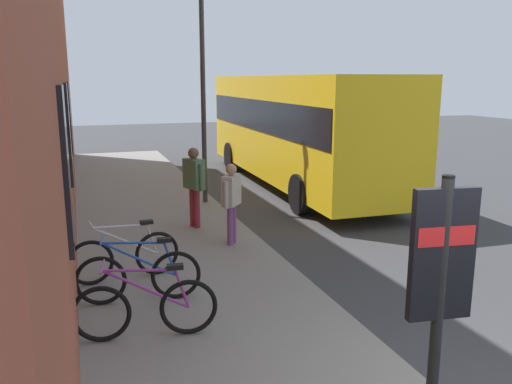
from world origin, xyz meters
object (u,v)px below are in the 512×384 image
city_bus (296,124)px  pedestrian_by_facade (194,179)px  pedestrian_crossing_street (231,196)px  street_lamp (203,75)px  bicycle_nearest_sign (146,308)px  bicycle_beside_lamp (139,276)px  bicycle_by_door (125,256)px  transit_info_sign (441,272)px

city_bus → pedestrian_by_facade: size_ratio=6.12×
pedestrian_crossing_street → street_lamp: 4.28m
street_lamp → bicycle_nearest_sign: bearing=160.8°
bicycle_nearest_sign → pedestrian_by_facade: bearing=-19.3°
bicycle_beside_lamp → city_bus: size_ratio=0.17×
city_bus → bicycle_by_door: bearing=139.0°
city_bus → bicycle_nearest_sign: bearing=146.7°
pedestrian_by_facade → bicycle_nearest_sign: bearing=160.7°
bicycle_nearest_sign → bicycle_beside_lamp: size_ratio=1.00×
pedestrian_by_facade → street_lamp: street_lamp is taller
bicycle_by_door → street_lamp: street_lamp is taller
bicycle_by_door → pedestrian_by_facade: pedestrian_by_facade is taller
bicycle_nearest_sign → street_lamp: street_lamp is taller
pedestrian_crossing_street → pedestrian_by_facade: size_ratio=0.91×
bicycle_beside_lamp → street_lamp: bearing=-22.1°
bicycle_beside_lamp → transit_info_sign: (-3.87, -2.01, 1.21)m
city_bus → pedestrian_by_facade: city_bus is taller
transit_info_sign → street_lamp: (9.65, -0.33, 1.62)m
bicycle_beside_lamp → bicycle_by_door: 0.95m
street_lamp → bicycle_by_door: bearing=153.0°
bicycle_beside_lamp → transit_info_sign: size_ratio=0.74×
bicycle_by_door → pedestrian_crossing_street: 2.50m
transit_info_sign → street_lamp: 9.79m
bicycle_beside_lamp → city_bus: city_bus is taller
bicycle_by_door → street_lamp: bearing=-27.0°
pedestrian_crossing_street → street_lamp: bearing=-5.5°
bicycle_nearest_sign → street_lamp: size_ratio=0.32×
bicycle_nearest_sign → bicycle_beside_lamp: (1.12, -0.05, -0.00)m
transit_info_sign → city_bus: 12.01m
bicycle_nearest_sign → bicycle_by_door: 2.06m
bicycle_nearest_sign → bicycle_by_door: same height
transit_info_sign → bicycle_nearest_sign: bearing=36.8°
street_lamp → pedestrian_by_facade: bearing=161.1°
transit_info_sign → pedestrian_by_facade: 7.46m
street_lamp → bicycle_beside_lamp: bearing=157.9°
bicycle_beside_lamp → pedestrian_crossing_street: 2.99m
bicycle_nearest_sign → pedestrian_crossing_street: bearing=-32.1°
transit_info_sign → pedestrian_by_facade: bearing=3.3°
bicycle_nearest_sign → transit_info_sign: 3.65m
bicycle_by_door → transit_info_sign: (-4.82, -2.13, 1.21)m
bicycle_beside_lamp → pedestrian_crossing_street: size_ratio=1.12×
transit_info_sign → pedestrian_crossing_street: transit_info_sign is taller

